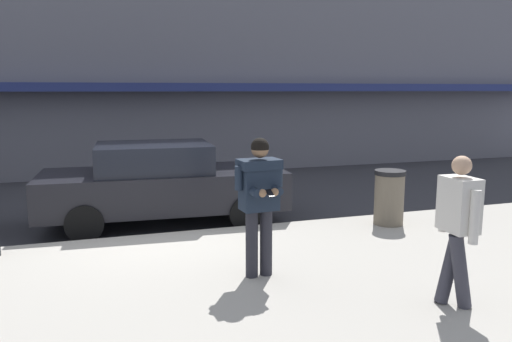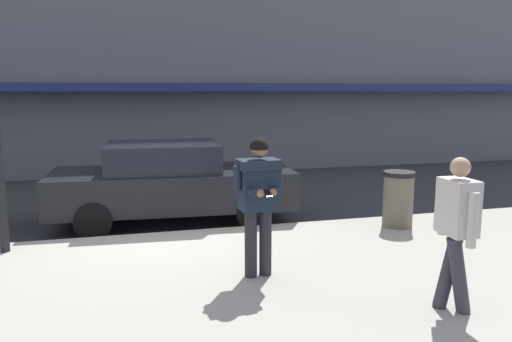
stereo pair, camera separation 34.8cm
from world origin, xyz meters
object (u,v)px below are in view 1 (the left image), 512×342
(pedestrian_in_light_coat, at_px, (458,222))
(trash_bin, at_px, (389,197))
(man_texting_on_phone, at_px, (259,192))
(parked_sedan_mid, at_px, (162,183))

(pedestrian_in_light_coat, relative_size, trash_bin, 1.74)
(man_texting_on_phone, relative_size, pedestrian_in_light_coat, 1.06)
(parked_sedan_mid, height_order, pedestrian_in_light_coat, pedestrian_in_light_coat)
(parked_sedan_mid, xyz_separation_m, pedestrian_in_light_coat, (2.59, -5.00, 0.32))
(pedestrian_in_light_coat, distance_m, trash_bin, 3.46)
(parked_sedan_mid, bearing_deg, man_texting_on_phone, -77.16)
(parked_sedan_mid, relative_size, man_texting_on_phone, 2.55)
(parked_sedan_mid, relative_size, trash_bin, 4.69)
(man_texting_on_phone, distance_m, trash_bin, 3.50)
(man_texting_on_phone, height_order, pedestrian_in_light_coat, man_texting_on_phone)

